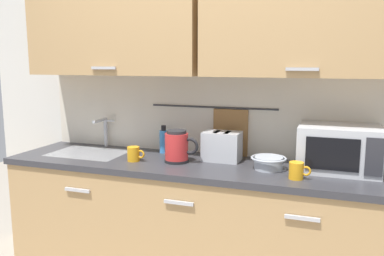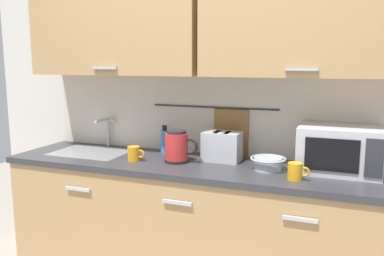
% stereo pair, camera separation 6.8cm
% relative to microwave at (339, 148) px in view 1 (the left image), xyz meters
% --- Properties ---
extents(counter_unit, '(2.53, 0.64, 0.90)m').
position_rel_microwave_xyz_m(counter_unit, '(-0.86, -0.11, -0.58)').
color(counter_unit, tan).
rests_on(counter_unit, ground).
extents(back_wall_assembly, '(3.70, 0.41, 2.50)m').
position_rel_microwave_xyz_m(back_wall_assembly, '(-0.85, 0.12, 0.49)').
color(back_wall_assembly, silver).
rests_on(back_wall_assembly, ground).
extents(sink_faucet, '(0.09, 0.17, 0.22)m').
position_rel_microwave_xyz_m(sink_faucet, '(-1.66, 0.12, 0.01)').
color(sink_faucet, '#B2B5BA').
rests_on(sink_faucet, counter_unit).
extents(microwave, '(0.46, 0.35, 0.27)m').
position_rel_microwave_xyz_m(microwave, '(0.00, 0.00, 0.00)').
color(microwave, silver).
rests_on(microwave, counter_unit).
extents(electric_kettle, '(0.23, 0.16, 0.21)m').
position_rel_microwave_xyz_m(electric_kettle, '(-0.97, -0.13, -0.03)').
color(electric_kettle, black).
rests_on(electric_kettle, counter_unit).
extents(dish_soap_bottle, '(0.06, 0.06, 0.20)m').
position_rel_microwave_xyz_m(dish_soap_bottle, '(-1.16, 0.09, -0.05)').
color(dish_soap_bottle, '#3F8CD8').
rests_on(dish_soap_bottle, counter_unit).
extents(mug_near_sink, '(0.12, 0.08, 0.09)m').
position_rel_microwave_xyz_m(mug_near_sink, '(-1.25, -0.20, -0.09)').
color(mug_near_sink, orange).
rests_on(mug_near_sink, counter_unit).
extents(mixing_bowl, '(0.21, 0.21, 0.08)m').
position_rel_microwave_xyz_m(mixing_bowl, '(-0.39, -0.11, -0.09)').
color(mixing_bowl, '#A5ADB7').
rests_on(mixing_bowl, counter_unit).
extents(toaster, '(0.26, 0.17, 0.19)m').
position_rel_microwave_xyz_m(toaster, '(-0.72, 0.01, -0.04)').
color(toaster, '#B7BABF').
rests_on(toaster, counter_unit).
extents(mug_by_kettle, '(0.12, 0.08, 0.09)m').
position_rel_microwave_xyz_m(mug_by_kettle, '(-0.21, -0.26, -0.09)').
color(mug_by_kettle, orange).
rests_on(mug_by_kettle, counter_unit).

